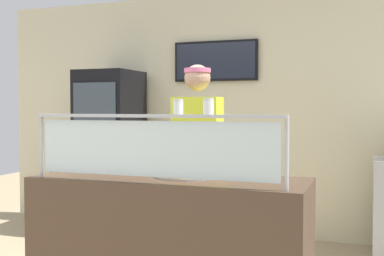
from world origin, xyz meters
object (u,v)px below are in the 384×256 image
Objects in this scene: pizza_server at (190,171)px; worker_figure at (198,159)px; pizza_tray at (186,174)px; parmesan_shaker at (178,108)px; pepper_flake_shaker at (208,107)px; drink_fridge at (110,152)px.

worker_figure is (-0.17, 0.64, 0.02)m from pizza_server.
pizza_tray is 0.05m from pizza_server.
pizza_server is at bearing 97.92° from parmesan_shaker.
pizza_tray is 0.64m from worker_figure.
worker_figure is at bearing 112.64° from pepper_flake_shaker.
pepper_flake_shaker is at bearing -48.97° from drink_fridge.
drink_fridge is at bearing 141.14° from worker_figure.
worker_figure reaches higher than pepper_flake_shaker.
drink_fridge is at bearing 131.59° from pizza_tray.
parmesan_shaker is at bearing -79.27° from pizza_server.
pizza_server is 0.59m from pepper_flake_shaker.
pizza_tray is 0.57m from parmesan_shaker.
pepper_flake_shaker is (0.27, -0.35, 0.45)m from pizza_tray.
parmesan_shaker is at bearing -77.07° from pizza_tray.
parmesan_shaker is 0.95× the size of pepper_flake_shaker.
worker_figure reaches higher than pizza_server.
pizza_tray is 0.25× the size of worker_figure.
worker_figure is at bearing 102.47° from parmesan_shaker.
parmesan_shaker is 0.05× the size of drink_fridge.
drink_fridge reaches higher than parmesan_shaker.
worker_figure reaches higher than pizza_tray.
pepper_flake_shaker is at bearing -52.08° from pizza_tray.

